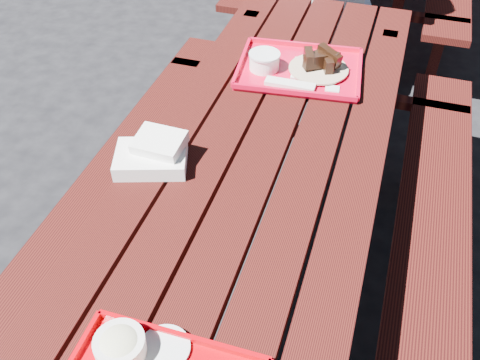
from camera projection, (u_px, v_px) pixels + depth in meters
The scene contains 4 objects.
ground at pixel (251, 307), 2.11m from camera, with size 60.00×60.00×0.00m, color black.
picnic_table_near at pixel (254, 209), 1.73m from camera, with size 1.41×2.40×0.75m.
far_tray at pixel (297, 68), 1.96m from camera, with size 0.48×0.40×0.08m.
white_cloth at pixel (154, 154), 1.58m from camera, with size 0.25×0.21×0.09m.
Camera 1 is at (0.32, -1.16, 1.81)m, focal length 40.00 mm.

